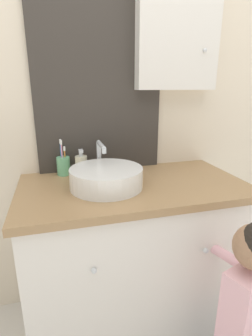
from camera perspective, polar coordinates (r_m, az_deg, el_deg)
wall_back at (r=1.51m, az=-1.19°, el=16.77°), size 3.20×0.18×2.50m
vanity_counter at (r=1.49m, az=1.56°, el=-18.62°), size 1.10×0.59×0.84m
sink_basin at (r=1.23m, az=-4.31°, el=-1.92°), size 0.34×0.39×0.19m
toothbrush_holder at (r=1.44m, az=-13.46°, el=0.62°), size 0.07×0.07×0.19m
soap_dispenser at (r=1.41m, az=-9.69°, el=0.61°), size 0.06×0.06×0.14m
child_figure at (r=1.21m, az=24.98°, el=-24.68°), size 0.23×0.43×0.86m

